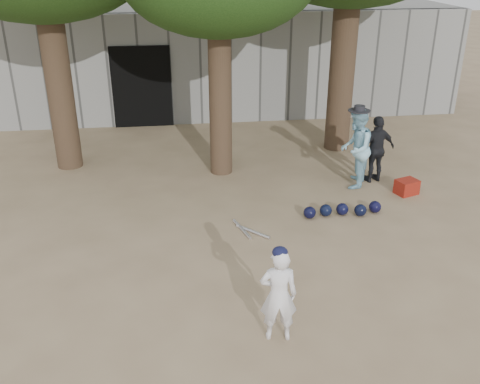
{
  "coord_description": "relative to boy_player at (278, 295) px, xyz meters",
  "views": [
    {
      "loc": [
        -0.42,
        -6.8,
        4.57
      ],
      "look_at": [
        0.6,
        1.0,
        0.95
      ],
      "focal_mm": 40.0,
      "sensor_mm": 36.0,
      "label": 1
    }
  ],
  "objects": [
    {
      "name": "red_bag",
      "position": [
        3.45,
        3.98,
        -0.5
      ],
      "size": [
        0.5,
        0.44,
        0.3
      ],
      "primitive_type": "cube",
      "rotation": [
        0.0,
        0.0,
        0.34
      ],
      "color": "maroon",
      "rests_on": "ground"
    },
    {
      "name": "helmet_row",
      "position": [
        1.87,
        3.21,
        -0.53
      ],
      "size": [
        1.51,
        0.33,
        0.23
      ],
      "color": "black",
      "rests_on": "ground"
    },
    {
      "name": "ground",
      "position": [
        -0.76,
        1.44,
        -0.65
      ],
      "size": [
        70.0,
        70.0,
        0.0
      ],
      "primitive_type": "plane",
      "color": "#937C5E",
      "rests_on": "ground"
    },
    {
      "name": "spectator_blue",
      "position": [
        2.49,
        4.51,
        0.18
      ],
      "size": [
        0.91,
        1.0,
        1.65
      ],
      "primitive_type": "imported",
      "rotation": [
        0.0,
        0.0,
        4.27
      ],
      "color": "#93CCE3",
      "rests_on": "ground"
    },
    {
      "name": "back_building",
      "position": [
        -0.76,
        11.78,
        0.85
      ],
      "size": [
        16.0,
        5.24,
        3.0
      ],
      "color": "gray",
      "rests_on": "ground"
    },
    {
      "name": "bat_pile",
      "position": [
        0.02,
        2.81,
        -0.62
      ],
      "size": [
        0.58,
        0.75,
        0.06
      ],
      "color": "silver",
      "rests_on": "ground"
    },
    {
      "name": "spectator_dark",
      "position": [
        3.02,
        4.71,
        0.07
      ],
      "size": [
        0.9,
        0.54,
        1.43
      ],
      "primitive_type": "imported",
      "rotation": [
        0.0,
        0.0,
        3.38
      ],
      "color": "black",
      "rests_on": "ground"
    },
    {
      "name": "boy_player",
      "position": [
        0.0,
        0.0,
        0.0
      ],
      "size": [
        0.51,
        0.36,
        1.29
      ],
      "primitive_type": "imported",
      "rotation": [
        0.0,
        0.0,
        3.02
      ],
      "color": "white",
      "rests_on": "ground"
    }
  ]
}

